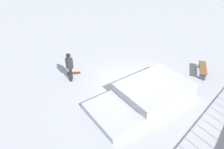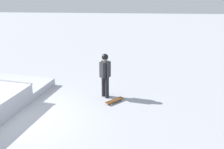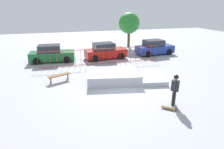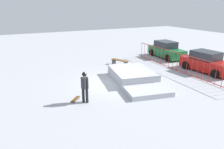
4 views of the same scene
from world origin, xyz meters
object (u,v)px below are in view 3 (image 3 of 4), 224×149
Objects in this scene: skater at (175,88)px; skateboard at (169,108)px; distant_tree at (129,23)px; skate_ramp at (120,77)px; park_bench at (59,76)px; parked_car_blue at (154,48)px; parked_car_green at (52,54)px; parked_car_red at (105,51)px.

skater is 1.12m from skateboard.
skater is 15.86m from distant_tree.
park_bench is at bearing 176.15° from skate_ramp.
park_bench is 0.38× the size of parked_car_blue.
park_bench is 11.68m from parked_car_blue.
parked_car_green is 10.84m from parked_car_blue.
parked_car_red is 0.97× the size of distant_tree.
distant_tree reaches higher than parked_car_blue.
skater is at bearing -101.89° from distant_tree.
skater is 0.40× the size of distant_tree.
skater reaches higher than parked_car_red.
skate_ramp is at bearing -15.19° from park_bench.
distant_tree reaches higher than parked_car_green.
parked_car_green is 10.84m from distant_tree.
parked_car_red is at bearing 176.78° from parked_car_blue.
skate_ramp is 4.72m from skateboard.
skater is 12.56m from parked_car_green.
park_bench is 7.01m from parked_car_red.
skater is 1.06× the size of park_bench.
parked_car_red is at bearing -131.83° from distant_tree.
distant_tree is (3.24, 15.40, 1.99)m from skater.
skateboard is 0.17× the size of parked_car_green.
parked_car_blue reaches higher than park_bench.
distant_tree is (4.37, 4.89, 2.28)m from parked_car_red.
distant_tree reaches higher than skater.
parked_car_blue is at bearing -74.74° from distant_tree.
park_bench is at bearing -131.91° from distant_tree.
skate_ramp is at bearing 158.66° from skater.
skate_ramp is 3.58× the size of park_bench.
park_bench is at bearing -157.87° from parked_car_blue.
distant_tree is at bearing 43.68° from parked_car_red.
parked_car_red is at bearing 0.16° from parked_car_green.
skate_ramp is 8.16m from parked_car_green.
skater is at bearing -57.11° from skate_ramp.
park_bench is 0.39× the size of parked_car_green.
parked_car_red is at bearing 143.25° from skater.
parked_car_red is at bearing 96.66° from skate_ramp.
skate_ramp is 6.37m from parked_car_red.
distant_tree is (9.57, 4.55, 2.28)m from parked_car_green.
skate_ramp is 4.54m from skater.
parked_car_green and parked_car_blue have the same top height.
skater is at bearing -42.40° from park_bench.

